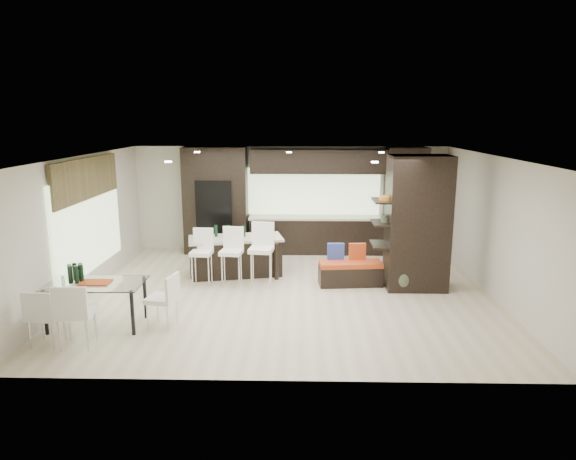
{
  "coord_description": "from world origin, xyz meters",
  "views": [
    {
      "loc": [
        0.24,
        -9.71,
        3.41
      ],
      "look_at": [
        0.0,
        0.6,
        1.15
      ],
      "focal_mm": 32.0,
      "sensor_mm": 36.0,
      "label": 1
    }
  ],
  "objects_px": {
    "stool_left": "(202,263)",
    "chair_near": "(77,317)",
    "stool_right": "(261,261)",
    "chair_end": "(162,303)",
    "stool_mid": "(232,263)",
    "chair_far": "(46,319)",
    "kitchen_island": "(236,256)",
    "floor_vase": "(403,266)",
    "dining_table": "(97,305)",
    "bench": "(350,273)"
  },
  "relations": [
    {
      "from": "stool_right",
      "to": "dining_table",
      "type": "xyz_separation_m",
      "value": [
        -2.58,
        -2.16,
        -0.16
      ]
    },
    {
      "from": "stool_right",
      "to": "bench",
      "type": "relative_size",
      "value": 0.82
    },
    {
      "from": "stool_mid",
      "to": "dining_table",
      "type": "xyz_separation_m",
      "value": [
        -1.96,
        -2.18,
        -0.11
      ]
    },
    {
      "from": "stool_mid",
      "to": "floor_vase",
      "type": "xyz_separation_m",
      "value": [
        3.46,
        -0.29,
        0.04
      ]
    },
    {
      "from": "stool_left",
      "to": "chair_far",
      "type": "distance_m",
      "value": 3.45
    },
    {
      "from": "stool_left",
      "to": "chair_near",
      "type": "xyz_separation_m",
      "value": [
        -1.34,
        -2.96,
        -0.0
      ]
    },
    {
      "from": "stool_mid",
      "to": "floor_vase",
      "type": "bearing_deg",
      "value": 3.07
    },
    {
      "from": "bench",
      "to": "dining_table",
      "type": "bearing_deg",
      "value": -157.8
    },
    {
      "from": "chair_far",
      "to": "chair_end",
      "type": "xyz_separation_m",
      "value": [
        1.57,
        0.75,
        -0.0
      ]
    },
    {
      "from": "stool_right",
      "to": "chair_far",
      "type": "bearing_deg",
      "value": -129.46
    },
    {
      "from": "stool_left",
      "to": "chair_end",
      "type": "bearing_deg",
      "value": -91.67
    },
    {
      "from": "floor_vase",
      "to": "dining_table",
      "type": "distance_m",
      "value": 5.75
    },
    {
      "from": "stool_right",
      "to": "bench",
      "type": "height_order",
      "value": "stool_right"
    },
    {
      "from": "kitchen_island",
      "to": "stool_mid",
      "type": "relative_size",
      "value": 2.07
    },
    {
      "from": "stool_right",
      "to": "chair_end",
      "type": "bearing_deg",
      "value": -117.56
    },
    {
      "from": "chair_near",
      "to": "chair_end",
      "type": "xyz_separation_m",
      "value": [
        1.09,
        0.77,
        -0.05
      ]
    },
    {
      "from": "kitchen_island",
      "to": "chair_end",
      "type": "distance_m",
      "value": 3.06
    },
    {
      "from": "floor_vase",
      "to": "chair_near",
      "type": "height_order",
      "value": "floor_vase"
    },
    {
      "from": "stool_mid",
      "to": "chair_end",
      "type": "xyz_separation_m",
      "value": [
        -0.87,
        -2.18,
        -0.07
      ]
    },
    {
      "from": "stool_mid",
      "to": "bench",
      "type": "distance_m",
      "value": 2.48
    },
    {
      "from": "dining_table",
      "to": "chair_near",
      "type": "height_order",
      "value": "chair_near"
    },
    {
      "from": "floor_vase",
      "to": "chair_near",
      "type": "relative_size",
      "value": 1.13
    },
    {
      "from": "stool_left",
      "to": "dining_table",
      "type": "xyz_separation_m",
      "value": [
        -1.34,
        -2.19,
        -0.1
      ]
    },
    {
      "from": "stool_mid",
      "to": "chair_far",
      "type": "distance_m",
      "value": 3.81
    },
    {
      "from": "stool_mid",
      "to": "dining_table",
      "type": "bearing_deg",
      "value": -124.11
    },
    {
      "from": "stool_right",
      "to": "chair_near",
      "type": "height_order",
      "value": "stool_right"
    },
    {
      "from": "chair_near",
      "to": "chair_far",
      "type": "xyz_separation_m",
      "value": [
        -0.49,
        0.03,
        -0.05
      ]
    },
    {
      "from": "stool_mid",
      "to": "floor_vase",
      "type": "distance_m",
      "value": 3.48
    },
    {
      "from": "kitchen_island",
      "to": "chair_far",
      "type": "distance_m",
      "value": 4.41
    },
    {
      "from": "stool_mid",
      "to": "chair_far",
      "type": "xyz_separation_m",
      "value": [
        -2.44,
        -2.93,
        -0.07
      ]
    },
    {
      "from": "bench",
      "to": "kitchen_island",
      "type": "bearing_deg",
      "value": 159.99
    },
    {
      "from": "stool_right",
      "to": "chair_near",
      "type": "distance_m",
      "value": 3.91
    },
    {
      "from": "bench",
      "to": "dining_table",
      "type": "height_order",
      "value": "dining_table"
    },
    {
      "from": "stool_mid",
      "to": "bench",
      "type": "height_order",
      "value": "stool_mid"
    },
    {
      "from": "bench",
      "to": "chair_end",
      "type": "distance_m",
      "value": 4.04
    },
    {
      "from": "chair_near",
      "to": "chair_far",
      "type": "bearing_deg",
      "value": 172.62
    },
    {
      "from": "stool_right",
      "to": "chair_end",
      "type": "relative_size",
      "value": 1.27
    },
    {
      "from": "kitchen_island",
      "to": "stool_left",
      "type": "distance_m",
      "value": 0.97
    },
    {
      "from": "kitchen_island",
      "to": "floor_vase",
      "type": "bearing_deg",
      "value": -28.84
    },
    {
      "from": "stool_right",
      "to": "chair_far",
      "type": "distance_m",
      "value": 4.23
    },
    {
      "from": "stool_right",
      "to": "chair_end",
      "type": "height_order",
      "value": "stool_right"
    },
    {
      "from": "bench",
      "to": "dining_table",
      "type": "xyz_separation_m",
      "value": [
        -4.42,
        -2.27,
        0.12
      ]
    },
    {
      "from": "kitchen_island",
      "to": "stool_mid",
      "type": "bearing_deg",
      "value": -102.21
    },
    {
      "from": "stool_right",
      "to": "kitchen_island",
      "type": "bearing_deg",
      "value": 135.9
    },
    {
      "from": "stool_right",
      "to": "bench",
      "type": "xyz_separation_m",
      "value": [
        1.85,
        0.1,
        -0.28
      ]
    },
    {
      "from": "stool_right",
      "to": "chair_far",
      "type": "relative_size",
      "value": 1.26
    },
    {
      "from": "stool_left",
      "to": "bench",
      "type": "distance_m",
      "value": 3.09
    },
    {
      "from": "kitchen_island",
      "to": "stool_right",
      "type": "xyz_separation_m",
      "value": [
        0.62,
        -0.77,
        0.11
      ]
    },
    {
      "from": "stool_left",
      "to": "bench",
      "type": "xyz_separation_m",
      "value": [
        3.08,
        0.08,
        -0.22
      ]
    },
    {
      "from": "stool_left",
      "to": "dining_table",
      "type": "distance_m",
      "value": 2.57
    }
  ]
}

